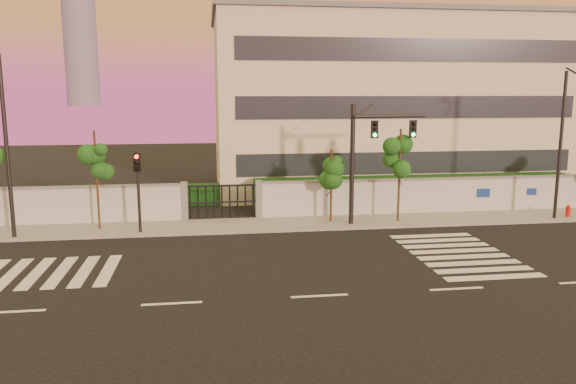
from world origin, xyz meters
name	(u,v)px	position (x,y,z in m)	size (l,w,h in m)	color
ground	(319,296)	(0.00, 0.00, 0.00)	(120.00, 120.00, 0.00)	black
sidewalk	(280,224)	(0.00, 10.50, 0.07)	(60.00, 3.00, 0.15)	gray
perimeter_wall	(279,200)	(0.10, 12.00, 1.07)	(60.00, 0.36, 2.20)	#B2B5BA
hedge_row	(290,195)	(1.17, 14.74, 0.82)	(41.00, 4.25, 1.80)	#12340F
institutional_building	(382,103)	(9.00, 21.99, 6.16)	(24.40, 12.40, 12.25)	beige
road_markings	(263,265)	(-1.58, 3.76, 0.01)	(57.00, 7.62, 0.02)	silver
street_tree_c	(96,158)	(-9.16, 10.49, 3.74)	(1.30, 1.04, 5.09)	#382314
street_tree_d	(332,169)	(2.74, 10.56, 2.93)	(1.45, 1.15, 3.98)	#382314
street_tree_e	(400,154)	(6.29, 10.04, 3.72)	(1.42, 1.13, 5.06)	#382314
traffic_signal_main	(368,150)	(4.44, 9.78, 4.01)	(4.01, 0.53, 6.34)	black
traffic_signal_secondary	(138,182)	(-7.08, 9.52, 2.64)	(0.32, 0.33, 4.16)	black
streetlight_west	(4,138)	(-12.91, 9.22, 4.88)	(0.54, 2.17, 9.04)	black
streetlight_east	(563,138)	(14.97, 9.29, 4.54)	(0.50, 2.02, 8.41)	black
fire_hydrant	(568,212)	(15.95, 9.73, 0.40)	(0.30, 0.30, 0.81)	red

